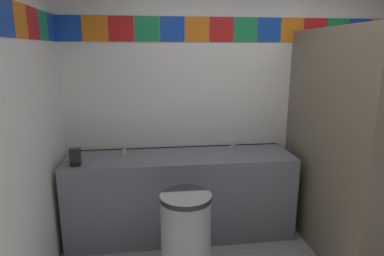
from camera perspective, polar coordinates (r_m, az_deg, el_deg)
wall_back at (r=3.56m, az=8.63°, el=4.64°), size 3.68×0.09×2.60m
vanity_counter at (r=3.38m, az=-1.93°, el=-11.33°), size 2.20×0.58×0.83m
faucet_left at (r=3.29m, az=-11.73°, el=-3.66°), size 0.04×0.10×0.14m
faucet_right at (r=3.38m, az=7.18°, el=-3.02°), size 0.04×0.10×0.14m
soap_dispenser at (r=3.10m, az=-19.58°, el=-4.76°), size 0.09×0.09×0.16m
stall_divider at (r=3.02m, az=26.40°, el=-3.89°), size 0.92×1.40×2.03m
toilet at (r=3.92m, az=26.32°, el=-11.13°), size 0.39×0.49×0.74m
trash_bin at (r=2.71m, az=-1.05°, el=-18.91°), size 0.40×0.40×0.77m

